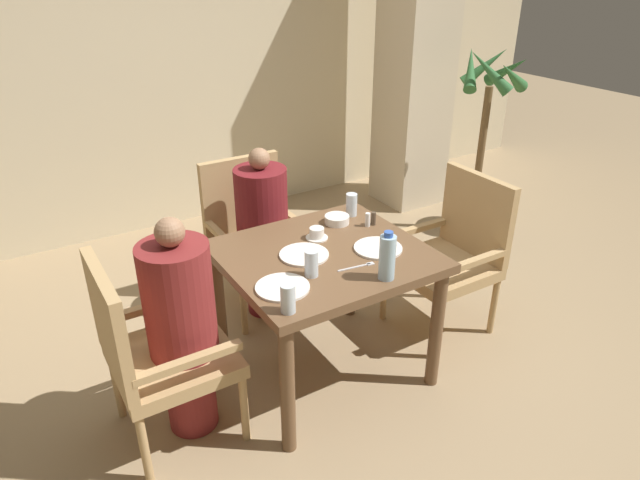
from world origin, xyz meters
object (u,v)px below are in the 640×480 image
(diner_in_left_chair, at_px, (182,327))
(diner_in_far_chair, at_px, (263,232))
(chair_left_side, at_px, (152,349))
(plate_dessert_center, at_px, (282,287))
(bowl_small, at_px, (337,219))
(chair_far_side, at_px, (253,231))
(plate_main_right, at_px, (304,255))
(plate_main_left, at_px, (378,248))
(chair_right_side, at_px, (454,250))
(teacup_with_saucer, at_px, (317,234))
(water_bottle, at_px, (387,257))
(glass_tall_mid, at_px, (288,298))
(glass_tall_near, at_px, (311,263))
(potted_palm, at_px, (478,176))
(glass_tall_far, at_px, (351,205))

(diner_in_left_chair, height_order, diner_in_far_chair, diner_in_left_chair)
(chair_left_side, bearing_deg, plate_dessert_center, -18.94)
(chair_left_side, relative_size, bowl_small, 6.93)
(chair_left_side, relative_size, chair_far_side, 1.00)
(plate_main_right, bearing_deg, plate_main_left, -20.98)
(chair_right_side, distance_m, plate_dessert_center, 1.31)
(teacup_with_saucer, bearing_deg, diner_in_left_chair, -169.28)
(plate_main_left, xyz_separation_m, plate_main_right, (-0.36, 0.14, 0.00))
(chair_left_side, xyz_separation_m, plate_dessert_center, (0.57, -0.20, 0.25))
(diner_in_far_chair, height_order, plate_main_left, diner_in_far_chair)
(diner_in_left_chair, bearing_deg, diner_in_far_chair, 43.19)
(water_bottle, bearing_deg, glass_tall_mid, -179.42)
(plate_main_right, bearing_deg, glass_tall_near, -110.01)
(potted_palm, xyz_separation_m, plate_dessert_center, (-2.41, -1.12, 0.29))
(glass_tall_near, bearing_deg, potted_palm, 25.85)
(chair_left_side, relative_size, water_bottle, 3.99)
(diner_in_far_chair, height_order, plate_dessert_center, diner_in_far_chair)
(glass_tall_mid, bearing_deg, bowl_small, 43.88)
(glass_tall_mid, bearing_deg, water_bottle, 0.58)
(bowl_small, bearing_deg, chair_right_side, -21.01)
(diner_in_far_chair, height_order, glass_tall_far, diner_in_far_chair)
(chair_left_side, xyz_separation_m, plate_main_right, (0.81, 0.02, 0.25))
(chair_right_side, bearing_deg, plate_dessert_center, -171.20)
(teacup_with_saucer, bearing_deg, plate_main_right, -139.59)
(glass_tall_far, bearing_deg, chair_left_side, -166.62)
(potted_palm, bearing_deg, plate_main_right, -157.55)
(plate_dessert_center, bearing_deg, potted_palm, 24.84)
(diner_in_left_chair, height_order, bowl_small, diner_in_left_chair)
(potted_palm, distance_m, teacup_with_saucer, 2.18)
(chair_left_side, height_order, chair_far_side, same)
(chair_left_side, bearing_deg, glass_tall_far, 13.38)
(diner_in_left_chair, bearing_deg, chair_left_side, 180.00)
(diner_in_left_chair, xyz_separation_m, plate_main_left, (1.02, -0.12, 0.18))
(diner_in_left_chair, xyz_separation_m, plate_dessert_center, (0.42, -0.20, 0.18))
(diner_in_far_chair, relative_size, water_bottle, 4.59)
(plate_main_left, xyz_separation_m, glass_tall_near, (-0.43, -0.05, 0.06))
(teacup_with_saucer, relative_size, glass_tall_far, 0.90)
(chair_left_side, height_order, water_bottle, water_bottle)
(water_bottle, relative_size, glass_tall_near, 1.84)
(glass_tall_mid, bearing_deg, plate_main_left, 21.16)
(diner_in_left_chair, relative_size, potted_palm, 0.75)
(potted_palm, relative_size, plate_dessert_center, 6.04)
(plate_main_left, bearing_deg, chair_right_side, 9.76)
(bowl_small, xyz_separation_m, glass_tall_mid, (-0.66, -0.63, 0.04))
(diner_in_far_chair, height_order, plate_main_right, diner_in_far_chair)
(plate_main_left, bearing_deg, plate_main_right, 159.02)
(chair_left_side, distance_m, chair_right_side, 1.84)
(chair_far_side, distance_m, bowl_small, 0.71)
(chair_left_side, relative_size, teacup_with_saucer, 8.13)
(plate_main_right, height_order, water_bottle, water_bottle)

